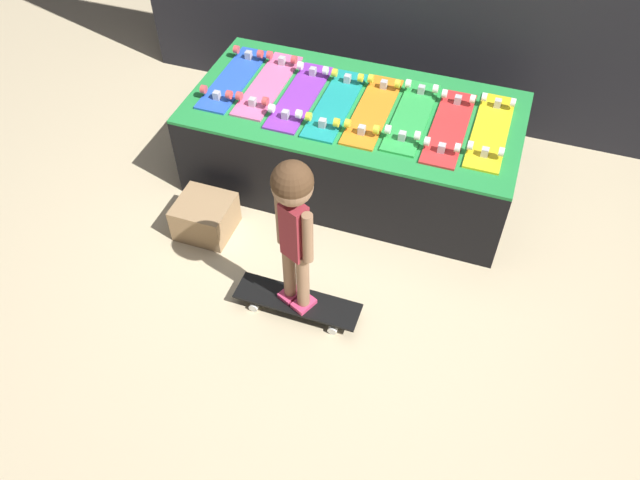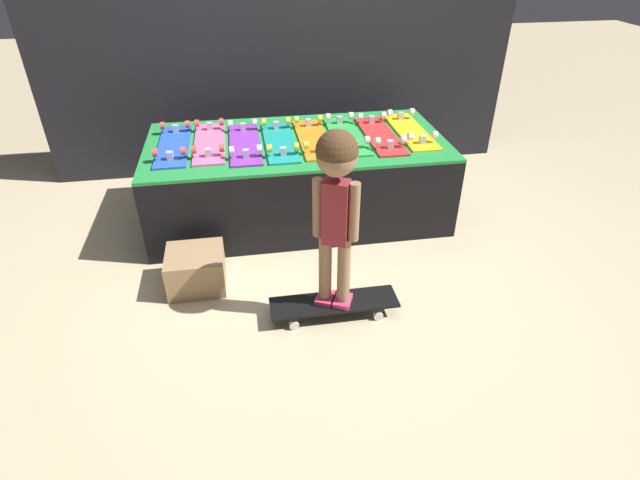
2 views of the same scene
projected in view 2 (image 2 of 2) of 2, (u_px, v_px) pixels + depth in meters
ground_plane at (312, 262)px, 3.20m from camera, size 16.00×16.00×0.00m
back_wall at (279, 10)px, 3.79m from camera, size 3.81×0.10×2.55m
display_rack at (297, 178)px, 3.60m from camera, size 2.05×1.02×0.57m
skateboard_blue_on_rack at (174, 144)px, 3.33m from camera, size 0.20×0.74×0.09m
skateboard_pink_on_rack at (209, 142)px, 3.37m from camera, size 0.20×0.74×0.09m
skateboard_purple_on_rack at (245, 143)px, 3.36m from camera, size 0.20×0.74×0.09m
skateboard_teal_on_rack at (280, 141)px, 3.39m from camera, size 0.20×0.74×0.09m
skateboard_orange_on_rack at (314, 138)px, 3.44m from camera, size 0.20×0.74×0.09m
skateboard_green_on_rack at (346, 135)px, 3.49m from camera, size 0.20×0.74×0.09m
skateboard_red_on_rack at (380, 134)px, 3.49m from camera, size 0.20×0.74×0.09m
skateboard_yellow_on_rack at (411, 130)px, 3.56m from camera, size 0.20×0.74×0.09m
skateboard_on_floor at (334, 304)px, 2.75m from camera, size 0.70×0.19×0.09m
child at (336, 189)px, 2.37m from camera, size 0.22×0.20×0.98m
storage_box at (196, 269)px, 2.95m from camera, size 0.33×0.31×0.23m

